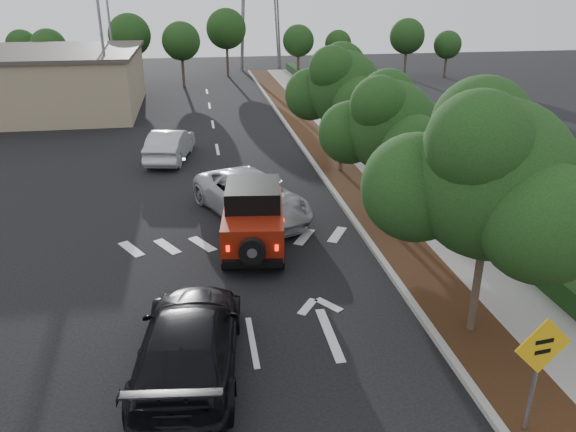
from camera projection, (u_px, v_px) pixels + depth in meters
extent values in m
plane|color=black|center=(252.00, 342.00, 14.12)|extent=(120.00, 120.00, 0.00)
cube|color=#9E9B93|center=(324.00, 179.00, 25.73)|extent=(0.20, 70.00, 0.15)
cube|color=black|center=(346.00, 178.00, 25.88)|extent=(1.80, 70.00, 0.12)
cube|color=gray|center=(385.00, 176.00, 26.17)|extent=(2.00, 70.00, 0.12)
cube|color=black|center=(414.00, 167.00, 26.25)|extent=(0.80, 70.00, 0.80)
cylinder|color=black|center=(231.00, 223.00, 20.07)|extent=(0.40, 0.89, 0.86)
cylinder|color=black|center=(278.00, 222.00, 20.13)|extent=(0.40, 0.89, 0.86)
cylinder|color=black|center=(227.00, 257.00, 17.59)|extent=(0.40, 0.89, 0.86)
cylinder|color=black|center=(280.00, 256.00, 17.65)|extent=(0.40, 0.89, 0.86)
cube|color=maroon|center=(253.00, 222.00, 18.63)|extent=(2.40, 4.17, 1.07)
cube|color=black|center=(253.00, 194.00, 18.59)|extent=(2.03, 2.38, 0.68)
cube|color=maroon|center=(254.00, 208.00, 20.05)|extent=(1.82, 1.31, 0.88)
cube|color=black|center=(253.00, 264.00, 16.91)|extent=(1.84, 0.42, 0.24)
cylinder|color=black|center=(252.00, 251.00, 16.59)|extent=(0.84, 0.34, 0.81)
cube|color=#FF190C|center=(228.00, 249.00, 16.76)|extent=(0.11, 0.06, 0.19)
cube|color=#FF190C|center=(277.00, 248.00, 16.81)|extent=(0.11, 0.06, 0.19)
imported|color=#A7A8AF|center=(251.00, 196.00, 21.47)|extent=(4.70, 6.48, 1.64)
imported|color=black|center=(189.00, 342.00, 12.76)|extent=(2.85, 5.74, 1.60)
imported|color=#A5A8AD|center=(170.00, 145.00, 28.45)|extent=(2.52, 4.95, 1.56)
imported|color=#ADB1B5|center=(44.00, 112.00, 36.41)|extent=(4.06, 2.54, 1.29)
cylinder|color=slate|center=(535.00, 380.00, 10.73)|extent=(0.09, 0.09, 2.39)
cube|color=#E8AE0C|center=(543.00, 346.00, 10.40)|extent=(1.22, 0.16, 1.22)
cube|color=black|center=(545.00, 342.00, 10.33)|extent=(0.39, 0.05, 0.09)
cube|color=black|center=(543.00, 352.00, 10.42)|extent=(0.34, 0.05, 0.09)
cylinder|color=brown|center=(474.00, 244.00, 18.53)|extent=(0.55, 0.55, 0.54)
sphere|color=black|center=(476.00, 230.00, 18.33)|extent=(0.67, 0.67, 0.67)
imported|color=black|center=(477.00, 228.00, 18.31)|extent=(0.58, 0.51, 0.63)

